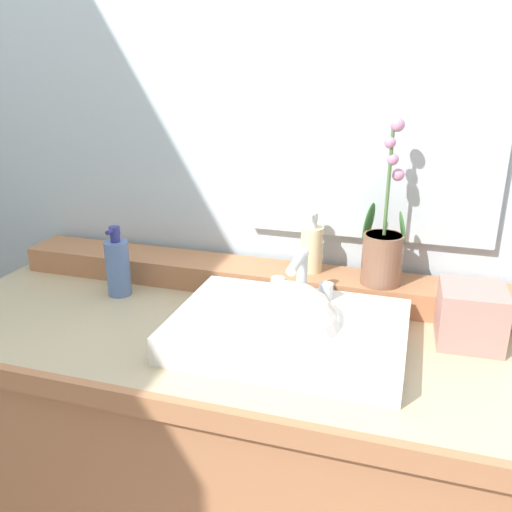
{
  "coord_description": "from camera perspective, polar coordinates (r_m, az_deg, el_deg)",
  "views": [
    {
      "loc": [
        0.36,
        -1.01,
        1.46
      ],
      "look_at": [
        0.05,
        -0.01,
        1.08
      ],
      "focal_mm": 37.89,
      "sensor_mm": 36.0,
      "label": 1
    }
  ],
  "objects": [
    {
      "name": "soap_dispenser",
      "position": [
        1.33,
        5.89,
        0.9
      ],
      "size": [
        0.05,
        0.06,
        0.15
      ],
      "color": "#D2BC8D",
      "rests_on": "back_ledge"
    },
    {
      "name": "wall_back",
      "position": [
        1.46,
        2.91,
        15.57
      ],
      "size": [
        2.98,
        0.2,
        2.69
      ],
      "primitive_type": "cube",
      "color": "silver",
      "rests_on": "ground"
    },
    {
      "name": "lotion_bottle",
      "position": [
        1.38,
        -14.38,
        -1.07
      ],
      "size": [
        0.06,
        0.06,
        0.18
      ],
      "color": "#5473AD",
      "rests_on": "vanity_cabinet"
    },
    {
      "name": "mirror",
      "position": [
        1.31,
        12.29,
        12.73
      ],
      "size": [
        0.59,
        0.02,
        0.51
      ],
      "primitive_type": "cube",
      "color": "silver"
    },
    {
      "name": "sink_basin",
      "position": [
        1.13,
        3.35,
        -8.16
      ],
      "size": [
        0.47,
        0.33,
        0.26
      ],
      "color": "white",
      "rests_on": "vanity_cabinet"
    },
    {
      "name": "back_ledge",
      "position": [
        1.38,
        0.69,
        -2.39
      ],
      "size": [
        1.32,
        0.13,
        0.06
      ],
      "primitive_type": "cube",
      "color": "#A96F49",
      "rests_on": "vanity_cabinet"
    },
    {
      "name": "tissue_box",
      "position": [
        1.21,
        21.72,
        -5.84
      ],
      "size": [
        0.14,
        0.14,
        0.12
      ],
      "primitive_type": "cube",
      "rotation": [
        0.0,
        0.0,
        0.04
      ],
      "color": "tan",
      "rests_on": "vanity_cabinet"
    },
    {
      "name": "potted_plant",
      "position": [
        1.28,
        13.26,
        0.75
      ],
      "size": [
        0.11,
        0.1,
        0.38
      ],
      "color": "brown",
      "rests_on": "back_ledge"
    },
    {
      "name": "vanity_cabinet",
      "position": [
        1.47,
        -1.99,
        -23.17
      ],
      "size": [
        1.4,
        0.59,
        0.9
      ],
      "color": "#A96F49",
      "rests_on": "ground"
    }
  ]
}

